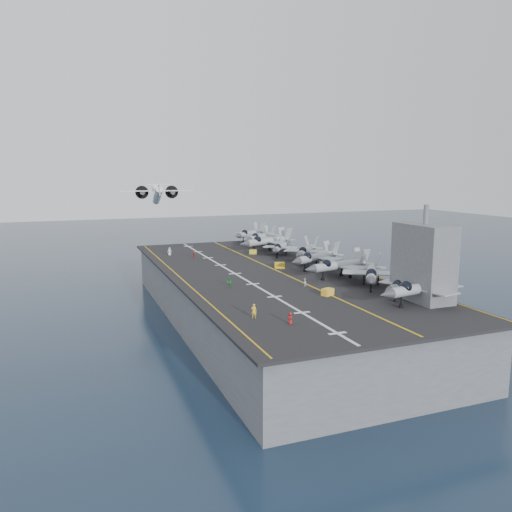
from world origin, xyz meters
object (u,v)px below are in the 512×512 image
object	(u,v)px
fighter_jet_0	(421,287)
tow_cart_a	(328,292)
island_superstructure	(424,253)
transport_plane	(158,195)

from	to	relation	value
fighter_jet_0	tow_cart_a	bearing A→B (deg)	137.15
tow_cart_a	island_superstructure	bearing A→B (deg)	-31.56
island_superstructure	tow_cart_a	world-z (taller)	island_superstructure
transport_plane	island_superstructure	bearing A→B (deg)	-72.22
island_superstructure	tow_cart_a	size ratio (longest dim) A/B	6.65
island_superstructure	fighter_jet_0	world-z (taller)	island_superstructure
fighter_jet_0	tow_cart_a	distance (m)	14.62
island_superstructure	transport_plane	size ratio (longest dim) A/B	0.68
island_superstructure	fighter_jet_0	bearing A→B (deg)	-132.03
island_superstructure	fighter_jet_0	size ratio (longest dim) A/B	0.89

